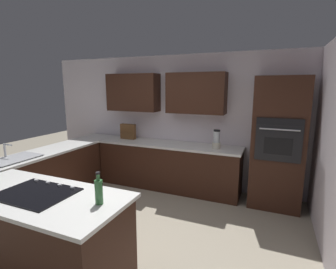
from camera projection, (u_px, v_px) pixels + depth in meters
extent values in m
plane|color=#9E937F|center=(126.00, 233.00, 3.45)|extent=(14.00, 14.00, 0.00)
cube|color=silver|center=(180.00, 121.00, 5.10)|extent=(6.00, 0.10, 2.60)
cube|color=#381E14|center=(196.00, 93.00, 4.64)|extent=(1.10, 0.34, 0.75)
cube|color=#381E14|center=(133.00, 93.00, 5.16)|extent=(1.10, 0.34, 0.75)
cube|color=#381E14|center=(168.00, 167.00, 4.96)|extent=(2.80, 0.60, 0.86)
cube|color=silver|center=(168.00, 145.00, 4.88)|extent=(2.84, 0.64, 0.04)
cube|color=#381E14|center=(56.00, 174.00, 4.57)|extent=(0.60, 2.90, 0.86)
cube|color=silver|center=(54.00, 150.00, 4.48)|extent=(0.64, 2.94, 0.04)
cube|color=#381E14|center=(40.00, 235.00, 2.67)|extent=(1.90, 0.81, 0.86)
cube|color=silver|center=(36.00, 196.00, 2.59)|extent=(1.98, 0.89, 0.04)
cube|color=#381E14|center=(278.00, 143.00, 4.09)|extent=(0.80, 0.60, 2.15)
cube|color=black|center=(278.00, 143.00, 3.79)|extent=(0.66, 0.03, 0.56)
cube|color=black|center=(278.00, 146.00, 3.79)|extent=(0.40, 0.01, 0.26)
cube|color=black|center=(280.00, 122.00, 3.73)|extent=(0.66, 0.02, 0.11)
cylinder|color=silver|center=(279.00, 130.00, 3.72)|extent=(0.56, 0.02, 0.02)
cube|color=#515456|center=(25.00, 156.00, 3.96)|extent=(0.40, 0.30, 0.02)
cube|color=#515456|center=(4.00, 162.00, 3.65)|extent=(0.40, 0.30, 0.02)
cube|color=#B7BABF|center=(15.00, 158.00, 3.80)|extent=(0.46, 0.70, 0.01)
cylinder|color=#B7BABF|center=(5.00, 151.00, 3.86)|extent=(0.03, 0.03, 0.22)
cylinder|color=#B7BABF|center=(8.00, 145.00, 3.81)|extent=(0.18, 0.02, 0.02)
cube|color=black|center=(36.00, 193.00, 2.59)|extent=(0.76, 0.56, 0.01)
cylinder|color=#B2B2B7|center=(72.00, 187.00, 2.69)|extent=(0.04, 0.04, 0.02)
cylinder|color=#B2B2B7|center=(60.00, 185.00, 2.76)|extent=(0.04, 0.04, 0.02)
cylinder|color=#B2B2B7|center=(48.00, 183.00, 2.82)|extent=(0.04, 0.04, 0.02)
cylinder|color=#B2B2B7|center=(36.00, 180.00, 2.89)|extent=(0.04, 0.04, 0.02)
cylinder|color=beige|center=(216.00, 145.00, 4.48)|extent=(0.15, 0.15, 0.11)
cylinder|color=silver|center=(217.00, 137.00, 4.45)|extent=(0.11, 0.11, 0.20)
cylinder|color=black|center=(217.00, 131.00, 4.43)|extent=(0.12, 0.12, 0.03)
cube|color=brown|center=(128.00, 131.00, 5.28)|extent=(0.33, 0.10, 0.32)
cube|color=brown|center=(127.00, 132.00, 5.23)|extent=(0.31, 0.02, 0.02)
cylinder|color=#336B38|center=(99.00, 192.00, 2.34)|extent=(0.07, 0.07, 0.23)
cylinder|color=#336B38|center=(98.00, 177.00, 2.32)|extent=(0.03, 0.03, 0.06)
cylinder|color=black|center=(98.00, 173.00, 2.31)|extent=(0.04, 0.04, 0.02)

